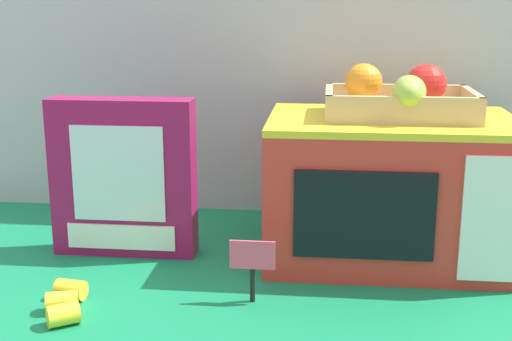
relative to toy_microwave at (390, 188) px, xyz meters
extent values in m
plane|color=#147A4C|center=(-0.17, -0.01, -0.13)|extent=(1.70, 1.70, 0.00)
cube|color=#B7BABF|center=(-0.17, 0.26, 0.24)|extent=(1.61, 0.03, 0.73)
cube|color=red|center=(0.00, 0.00, -0.01)|extent=(0.43, 0.30, 0.24)
cube|color=yellow|center=(0.00, 0.00, 0.12)|extent=(0.43, 0.30, 0.01)
cube|color=black|center=(-0.05, -0.15, -0.01)|extent=(0.22, 0.01, 0.15)
cube|color=white|center=(0.15, -0.15, -0.01)|extent=(0.09, 0.01, 0.20)
cube|color=tan|center=(0.01, 0.01, 0.14)|extent=(0.26, 0.18, 0.02)
cube|color=tan|center=(0.01, -0.07, 0.16)|extent=(0.26, 0.01, 0.02)
cube|color=tan|center=(0.01, 0.09, 0.16)|extent=(0.26, 0.01, 0.02)
cube|color=tan|center=(-0.11, 0.01, 0.16)|extent=(0.01, 0.18, 0.02)
cube|color=tan|center=(0.13, 0.01, 0.16)|extent=(0.01, 0.18, 0.02)
sphere|color=red|center=(0.05, 0.01, 0.19)|extent=(0.07, 0.07, 0.07)
sphere|color=orange|center=(-0.05, 0.04, 0.18)|extent=(0.07, 0.07, 0.07)
ellipsoid|color=#9EC647|center=(0.02, -0.05, 0.18)|extent=(0.07, 0.09, 0.06)
cube|color=#99144C|center=(-0.48, -0.04, 0.02)|extent=(0.26, 0.06, 0.29)
cube|color=silver|center=(-0.48, -0.07, 0.03)|extent=(0.17, 0.00, 0.17)
cube|color=white|center=(-0.48, -0.07, -0.09)|extent=(0.20, 0.00, 0.05)
cylinder|color=black|center=(-0.22, -0.22, -0.10)|extent=(0.01, 0.01, 0.06)
cube|color=#F44C6B|center=(-0.22, -0.23, -0.05)|extent=(0.07, 0.00, 0.05)
cylinder|color=yellow|center=(-0.50, -0.25, -0.11)|extent=(0.05, 0.04, 0.03)
cylinder|color=yellow|center=(-0.50, -0.29, -0.11)|extent=(0.05, 0.04, 0.03)
cylinder|color=yellow|center=(-0.48, -0.33, -0.11)|extent=(0.06, 0.05, 0.03)
camera|label=1|loc=(-0.11, -1.19, 0.33)|focal=47.84mm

